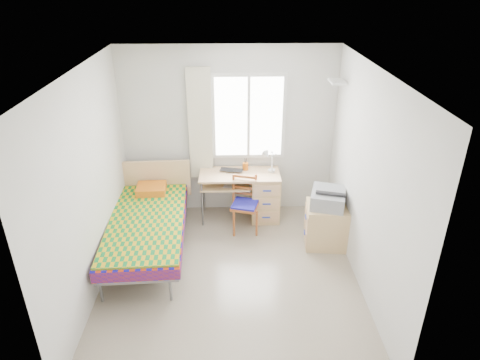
% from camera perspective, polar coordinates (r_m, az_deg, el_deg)
% --- Properties ---
extents(floor, '(3.50, 3.50, 0.00)m').
position_cam_1_polar(floor, '(5.61, -1.32, -12.62)').
color(floor, '#BCAD93').
rests_on(floor, ground).
extents(ceiling, '(3.50, 3.50, 0.00)m').
position_cam_1_polar(ceiling, '(4.46, -1.67, 14.32)').
color(ceiling, white).
rests_on(ceiling, wall_back).
extents(wall_back, '(3.20, 0.00, 3.20)m').
position_cam_1_polar(wall_back, '(6.50, -1.53, 6.33)').
color(wall_back, silver).
rests_on(wall_back, ground).
extents(wall_left, '(0.00, 3.50, 3.50)m').
position_cam_1_polar(wall_left, '(5.15, -19.56, -0.89)').
color(wall_left, silver).
rests_on(wall_left, ground).
extents(wall_right, '(0.00, 3.50, 3.50)m').
position_cam_1_polar(wall_right, '(5.15, 16.63, -0.48)').
color(wall_right, silver).
rests_on(wall_right, ground).
extents(window, '(1.10, 0.04, 1.30)m').
position_cam_1_polar(window, '(6.41, 1.16, 8.38)').
color(window, white).
rests_on(window, wall_back).
extents(curtain, '(0.35, 0.05, 1.70)m').
position_cam_1_polar(curtain, '(6.40, -5.33, 7.32)').
color(curtain, beige).
rests_on(curtain, wall_back).
extents(floating_shelf, '(0.20, 0.32, 0.03)m').
position_cam_1_polar(floating_shelf, '(6.10, 12.87, 12.68)').
color(floating_shelf, white).
rests_on(floating_shelf, wall_right).
extents(bed, '(1.09, 2.18, 0.93)m').
position_cam_1_polar(bed, '(5.95, -12.17, -5.48)').
color(bed, gray).
rests_on(bed, floor).
extents(desk, '(1.22, 0.56, 0.76)m').
position_cam_1_polar(desk, '(6.60, 2.74, -1.81)').
color(desk, tan).
rests_on(desk, floor).
extents(chair, '(0.45, 0.45, 0.85)m').
position_cam_1_polar(chair, '(6.28, 0.73, -2.70)').
color(chair, '#A74220').
rests_on(chair, floor).
extents(cabinet, '(0.61, 0.55, 0.61)m').
position_cam_1_polar(cabinet, '(6.13, 11.36, -5.91)').
color(cabinet, tan).
rests_on(cabinet, floor).
extents(printer, '(0.57, 0.62, 0.22)m').
position_cam_1_polar(printer, '(5.96, 11.68, -2.32)').
color(printer, gray).
rests_on(printer, cabinet).
extents(laptop, '(0.38, 0.29, 0.03)m').
position_cam_1_polar(laptop, '(6.46, -1.23, 1.11)').
color(laptop, black).
rests_on(laptop, desk).
extents(pen_cup, '(0.09, 0.09, 0.11)m').
position_cam_1_polar(pen_cup, '(6.54, 0.73, 1.84)').
color(pen_cup, orange).
rests_on(pen_cup, desk).
extents(task_lamp, '(0.23, 0.32, 0.42)m').
position_cam_1_polar(task_lamp, '(6.29, 3.84, 2.82)').
color(task_lamp, white).
rests_on(task_lamp, desk).
extents(book, '(0.20, 0.25, 0.02)m').
position_cam_1_polar(book, '(6.47, -2.15, -0.64)').
color(book, gray).
rests_on(book, desk).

